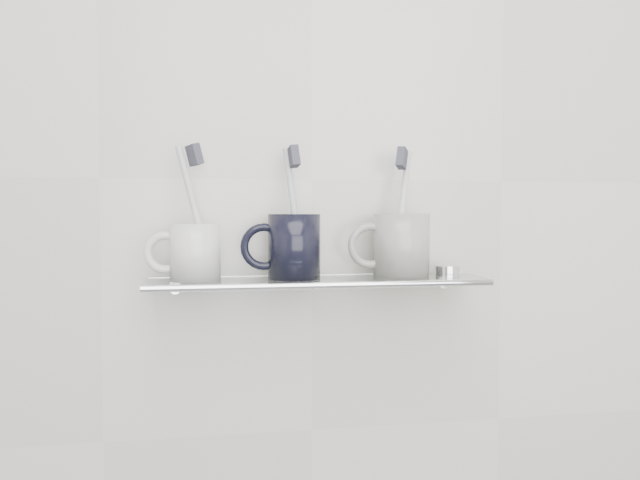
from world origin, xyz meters
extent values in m
plane|color=beige|center=(0.00, 1.10, 1.25)|extent=(2.50, 0.00, 2.50)
cube|color=silver|center=(0.00, 1.04, 1.10)|extent=(0.50, 0.12, 0.01)
cylinder|color=silver|center=(0.00, 0.98, 1.10)|extent=(0.50, 0.01, 0.01)
cylinder|color=silver|center=(-0.21, 1.09, 1.09)|extent=(0.02, 0.03, 0.02)
cylinder|color=silver|center=(0.21, 1.09, 1.09)|extent=(0.02, 0.03, 0.02)
cylinder|color=silver|center=(-0.18, 1.04, 1.14)|extent=(0.08, 0.08, 0.08)
torus|color=silver|center=(-0.22, 1.04, 1.14)|extent=(0.06, 0.01, 0.06)
cylinder|color=silver|center=(-0.18, 1.04, 1.20)|extent=(0.06, 0.02, 0.19)
cube|color=#34343F|center=(-0.18, 1.04, 1.28)|extent=(0.03, 0.03, 0.03)
cylinder|color=black|center=(-0.04, 1.04, 1.15)|extent=(0.10, 0.10, 0.10)
torus|color=black|center=(-0.08, 1.04, 1.15)|extent=(0.07, 0.01, 0.07)
cylinder|color=#A9AEBB|center=(-0.04, 1.04, 1.20)|extent=(0.03, 0.05, 0.19)
cube|color=#34343F|center=(-0.04, 1.04, 1.28)|extent=(0.02, 0.03, 0.03)
cylinder|color=silver|center=(0.13, 1.04, 1.15)|extent=(0.10, 0.10, 0.10)
torus|color=silver|center=(0.08, 1.04, 1.15)|extent=(0.07, 0.01, 0.07)
cylinder|color=silver|center=(0.13, 1.04, 1.20)|extent=(0.05, 0.05, 0.19)
cube|color=#34343F|center=(0.13, 1.04, 1.28)|extent=(0.03, 0.03, 0.04)
cylinder|color=silver|center=(0.21, 1.04, 1.11)|extent=(0.04, 0.04, 0.02)
camera|label=1|loc=(-0.16, 0.13, 1.20)|focal=35.00mm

